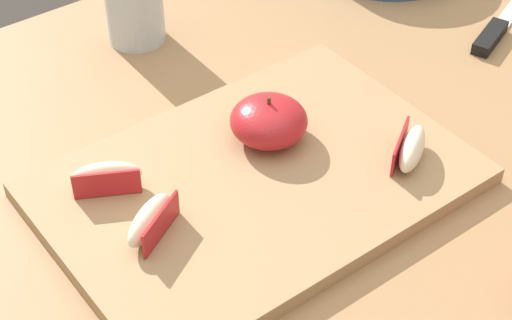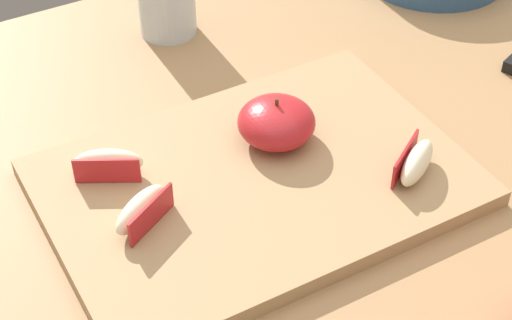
{
  "view_description": "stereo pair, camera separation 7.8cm",
  "coord_description": "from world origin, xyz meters",
  "px_view_note": "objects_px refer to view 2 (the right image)",
  "views": [
    {
      "loc": [
        -0.42,
        -0.48,
        1.31
      ],
      "look_at": [
        -0.07,
        -0.02,
        0.8
      ],
      "focal_mm": 58.87,
      "sensor_mm": 36.0,
      "label": 1
    },
    {
      "loc": [
        -0.35,
        -0.53,
        1.31
      ],
      "look_at": [
        -0.07,
        -0.02,
        0.8
      ],
      "focal_mm": 58.87,
      "sensor_mm": 36.0,
      "label": 2
    }
  ],
  "objects_px": {
    "cutting_board": "(256,183)",
    "apple_half_skin_up": "(276,122)",
    "apple_wedge_middle": "(108,163)",
    "apple_wedge_right": "(142,210)",
    "apple_wedge_back": "(416,162)"
  },
  "relations": [
    {
      "from": "cutting_board",
      "to": "apple_half_skin_up",
      "type": "distance_m",
      "value": 0.07
    },
    {
      "from": "apple_half_skin_up",
      "to": "apple_wedge_middle",
      "type": "distance_m",
      "value": 0.17
    },
    {
      "from": "apple_wedge_right",
      "to": "apple_wedge_middle",
      "type": "xyz_separation_m",
      "value": [
        -0.0,
        0.07,
        0.0
      ]
    },
    {
      "from": "cutting_board",
      "to": "apple_wedge_back",
      "type": "xyz_separation_m",
      "value": [
        0.13,
        -0.07,
        0.02
      ]
    },
    {
      "from": "cutting_board",
      "to": "apple_half_skin_up",
      "type": "bearing_deg",
      "value": 40.7
    },
    {
      "from": "cutting_board",
      "to": "apple_wedge_middle",
      "type": "height_order",
      "value": "apple_wedge_middle"
    },
    {
      "from": "apple_half_skin_up",
      "to": "cutting_board",
      "type": "bearing_deg",
      "value": -139.3
    },
    {
      "from": "apple_half_skin_up",
      "to": "apple_wedge_back",
      "type": "height_order",
      "value": "apple_half_skin_up"
    },
    {
      "from": "apple_half_skin_up",
      "to": "apple_wedge_middle",
      "type": "bearing_deg",
      "value": 169.18
    },
    {
      "from": "cutting_board",
      "to": "apple_wedge_back",
      "type": "height_order",
      "value": "apple_wedge_back"
    },
    {
      "from": "cutting_board",
      "to": "apple_wedge_middle",
      "type": "xyz_separation_m",
      "value": [
        -0.12,
        0.07,
        0.02
      ]
    },
    {
      "from": "apple_wedge_right",
      "to": "apple_wedge_middle",
      "type": "distance_m",
      "value": 0.07
    },
    {
      "from": "apple_wedge_middle",
      "to": "apple_wedge_back",
      "type": "distance_m",
      "value": 0.29
    },
    {
      "from": "apple_half_skin_up",
      "to": "apple_wedge_middle",
      "type": "height_order",
      "value": "apple_half_skin_up"
    },
    {
      "from": "cutting_board",
      "to": "apple_half_skin_up",
      "type": "xyz_separation_m",
      "value": [
        0.04,
        0.04,
        0.03
      ]
    }
  ]
}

